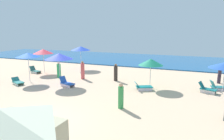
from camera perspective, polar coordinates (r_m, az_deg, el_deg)
ground_plane at (r=10.88m, az=-23.11°, el=-14.32°), size 60.00×60.00×0.00m
ocean at (r=31.29m, az=8.24°, el=3.01°), size 60.00×13.37×0.12m
umbrella_0 at (r=19.01m, az=-23.02°, el=4.00°), size 2.05×2.05×2.60m
lounge_chair_0_0 at (r=18.78m, az=-25.47°, el=-3.08°), size 1.38×1.00×0.56m
umbrella_1 at (r=23.78m, az=-9.01°, el=6.16°), size 2.30×2.30×2.68m
umbrella_2 at (r=17.09m, az=-15.00°, el=3.84°), size 2.32×2.32×2.67m
lounge_chair_2_0 at (r=16.81m, az=-12.89°, el=-3.67°), size 1.45×0.91×0.78m
umbrella_3 at (r=15.96m, az=11.08°, el=2.26°), size 1.95×1.95×2.34m
lounge_chair_3_0 at (r=15.53m, az=8.90°, el=-4.79°), size 1.48×1.15×0.65m
lounge_chair_4_0 at (r=17.48m, az=28.39°, el=-4.27°), size 1.53×1.01×0.74m
lounge_chair_4_1 at (r=16.33m, az=25.60°, el=-4.90°), size 1.35×0.94×0.77m
umbrella_5 at (r=22.49m, az=-19.19°, el=5.08°), size 2.10×2.10×2.58m
lounge_chair_5_0 at (r=23.03m, az=-21.24°, el=-0.17°), size 1.37×0.84×0.72m
beachgoer_0 at (r=19.51m, az=28.50°, el=-1.18°), size 0.40×0.40×1.62m
beachgoer_1 at (r=19.99m, az=-15.02°, el=-0.09°), size 0.52×0.52×1.55m
beachgoer_4 at (r=18.96m, az=-8.43°, el=-0.18°), size 0.41×0.41×1.70m
beachgoer_5 at (r=18.04m, az=1.07°, el=-0.84°), size 0.41×0.41×1.58m
beachgoer_6 at (r=11.76m, az=2.55°, el=-7.52°), size 0.45×0.45×1.57m
beach_ball_0 at (r=12.25m, az=-20.14°, el=-10.46°), size 0.28×0.28×0.28m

